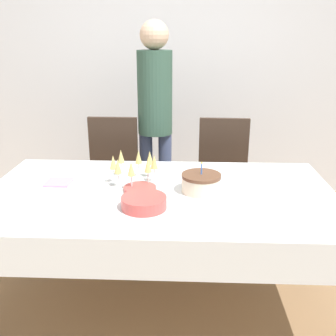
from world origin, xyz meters
TOP-DOWN VIEW (x-y plane):
  - ground_plane at (0.00, 0.00)m, footprint 12.00×12.00m
  - wall_back at (0.00, 1.92)m, footprint 8.00×0.05m
  - dining_table at (0.00, 0.00)m, footprint 2.02×1.13m
  - dining_chair_far_left at (-0.45, 0.88)m, footprint 0.43×0.43m
  - dining_chair_far_right at (0.45, 0.88)m, footprint 0.44×0.44m
  - birthday_cake at (0.24, 0.01)m, footprint 0.23×0.23m
  - champagne_tray at (-0.16, 0.13)m, footprint 0.38×0.38m
  - plate_stack_main at (-0.07, -0.23)m, footprint 0.24×0.24m
  - plate_stack_dessert at (-0.11, -0.00)m, footprint 0.19×0.19m
  - cake_knife at (0.23, -0.20)m, footprint 0.28×0.14m
  - fork_pile at (-0.61, -0.08)m, footprint 0.18×0.08m
  - napkin_pile at (-0.62, 0.11)m, footprint 0.15×0.15m
  - person_standing at (-0.10, 1.06)m, footprint 0.28×0.28m

SIDE VIEW (x-z plane):
  - ground_plane at x=0.00m, z-range 0.00..0.00m
  - dining_chair_far_left at x=-0.45m, z-range 0.05..1.03m
  - dining_chair_far_right at x=0.45m, z-range 0.05..1.03m
  - dining_table at x=0.00m, z-range 0.27..1.02m
  - cake_knife at x=0.23m, z-range 0.75..0.75m
  - napkin_pile at x=-0.62m, z-range 0.75..0.76m
  - fork_pile at x=-0.61m, z-range 0.75..0.77m
  - plate_stack_dessert at x=-0.11m, z-range 0.75..0.78m
  - plate_stack_main at x=-0.07m, z-range 0.75..0.81m
  - birthday_cake at x=0.24m, z-range 0.71..0.89m
  - champagne_tray at x=-0.16m, z-range 0.74..0.92m
  - person_standing at x=-0.10m, z-range 0.18..1.90m
  - wall_back at x=0.00m, z-range 0.00..2.70m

